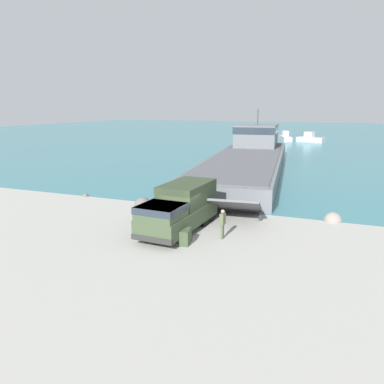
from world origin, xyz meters
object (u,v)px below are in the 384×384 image
(moored_boat_b, at_px, (285,137))
(landing_craft, at_px, (250,153))
(moored_boat_a, at_px, (263,137))
(mooring_bollard, at_px, (261,215))
(moored_boat_c, at_px, (311,139))
(soldier_on_ramp, at_px, (223,222))
(military_truck, at_px, (180,208))
(cargo_crate, at_px, (182,236))

(moored_boat_b, bearing_deg, landing_craft, 75.06)
(moored_boat_a, bearing_deg, mooring_bollard, -54.31)
(landing_craft, relative_size, moored_boat_b, 4.82)
(moored_boat_a, bearing_deg, landing_craft, -56.46)
(moored_boat_c, bearing_deg, soldier_on_ramp, 18.14)
(military_truck, relative_size, moored_boat_b, 0.81)
(soldier_on_ramp, height_order, moored_boat_a, soldier_on_ramp)
(moored_boat_a, bearing_deg, military_truck, -58.36)
(moored_boat_a, distance_m, cargo_crate, 74.61)
(military_truck, xyz_separation_m, mooring_bollard, (4.44, 3.99, -1.12))
(soldier_on_ramp, distance_m, moored_boat_a, 73.27)
(moored_boat_a, xyz_separation_m, mooring_bollard, (12.94, -67.81, -0.21))
(moored_boat_b, distance_m, cargo_crate, 72.49)
(mooring_bollard, height_order, cargo_crate, cargo_crate)
(moored_boat_b, relative_size, moored_boat_c, 1.35)
(landing_craft, bearing_deg, moored_boat_b, 84.96)
(landing_craft, distance_m, mooring_bollard, 25.12)
(landing_craft, bearing_deg, cargo_crate, -90.81)
(mooring_bollard, bearing_deg, soldier_on_ramp, -107.22)
(landing_craft, distance_m, soldier_on_ramp, 29.25)
(soldier_on_ramp, bearing_deg, military_truck, 175.14)
(cargo_crate, bearing_deg, mooring_bollard, 61.66)
(moored_boat_a, relative_size, mooring_bollard, 8.39)
(soldier_on_ramp, xyz_separation_m, mooring_bollard, (1.41, 4.55, -0.67))
(military_truck, distance_m, soldier_on_ramp, 3.11)
(moored_boat_c, xyz_separation_m, mooring_bollard, (1.41, -64.14, -0.37))
(moored_boat_b, bearing_deg, moored_boat_a, -32.27)
(military_truck, xyz_separation_m, moored_boat_c, (3.03, 68.13, -0.75))
(cargo_crate, bearing_deg, military_truck, 116.73)
(cargo_crate, bearing_deg, moored_boat_a, 97.40)
(military_truck, xyz_separation_m, moored_boat_b, (-2.88, 70.19, -0.77))
(landing_craft, height_order, moored_boat_c, landing_craft)
(landing_craft, xyz_separation_m, moored_boat_c, (4.90, 39.87, -1.02))
(landing_craft, relative_size, soldier_on_ramp, 23.32)
(soldier_on_ramp, bearing_deg, mooring_bollard, 78.29)
(soldier_on_ramp, bearing_deg, moored_boat_a, 104.56)
(military_truck, relative_size, moored_boat_c, 1.10)
(moored_boat_b, bearing_deg, soldier_on_ramp, 78.47)
(landing_craft, relative_size, moored_boat_c, 6.51)
(landing_craft, distance_m, military_truck, 28.33)
(mooring_bollard, bearing_deg, moored_boat_b, 96.31)
(landing_craft, bearing_deg, soldier_on_ramp, -86.74)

